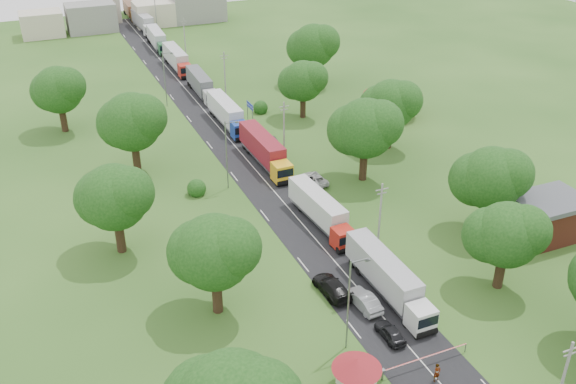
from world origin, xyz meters
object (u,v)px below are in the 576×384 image
guard_booth (357,370)px  pedestrian_near (437,373)px  boom_barrier (413,362)px  info_sign (250,109)px  car_lane_mid (364,301)px  truck_0 (388,277)px  car_lane_front (390,333)px

guard_booth → pedestrian_near: size_ratio=2.33×
boom_barrier → pedestrian_near: (1.19, -2.01, 0.05)m
guard_booth → info_sign: bearing=78.3°
guard_booth → car_lane_mid: size_ratio=0.89×
guard_booth → truck_0: 14.24m
car_lane_front → pedestrian_near: bearing=96.9°
info_sign → guard_booth: bearing=-101.7°
truck_0 → pedestrian_near: (-2.46, -12.64, -1.22)m
guard_booth → info_sign: size_ratio=1.07×
car_lane_front → car_lane_mid: car_lane_mid is taller
boom_barrier → truck_0: truck_0 is taller
info_sign → car_lane_front: size_ratio=1.03×
boom_barrier → info_sign: (6.56, 60.00, 2.11)m
guard_booth → car_lane_front: guard_booth is taller
truck_0 → car_lane_mid: truck_0 is taller
boom_barrier → car_lane_front: bearing=85.4°
pedestrian_near → car_lane_front: bearing=89.7°
boom_barrier → car_lane_mid: size_ratio=1.86×
boom_barrier → info_sign: bearing=83.8°
car_lane_front → pedestrian_near: size_ratio=2.11×
pedestrian_near → car_lane_mid: bearing=86.4°
info_sign → car_lane_mid: size_ratio=0.83×
truck_0 → car_lane_front: bearing=-118.2°
pedestrian_near → info_sign: bearing=77.4°
car_lane_front → car_lane_mid: bearing=-90.5°
truck_0 → car_lane_front: 7.13m
car_lane_mid → guard_booth: bearing=53.6°
guard_booth → car_lane_front: bearing=35.8°
car_lane_mid → pedestrian_near: (0.83, -11.67, 0.13)m
truck_0 → car_lane_mid: 3.68m
boom_barrier → car_lane_front: size_ratio=2.32×
boom_barrier → pedestrian_near: bearing=-59.4°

